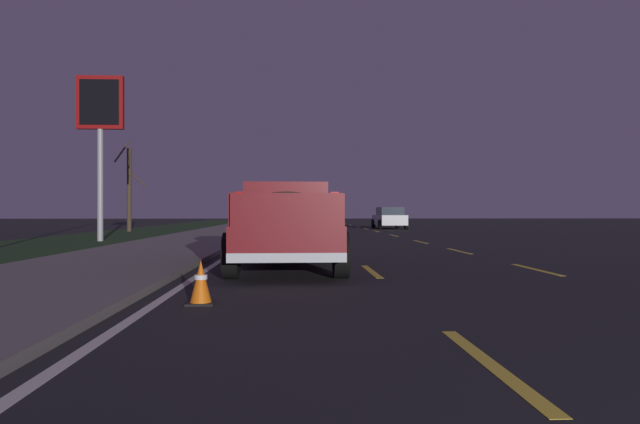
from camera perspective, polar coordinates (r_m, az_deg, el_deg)
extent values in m
plane|color=black|center=(28.17, 4.17, -2.45)|extent=(144.00, 144.00, 0.00)
cube|color=slate|center=(28.28, -11.01, -2.32)|extent=(108.00, 4.00, 0.12)
cube|color=#1E3819|center=(29.43, -20.70, -2.34)|extent=(108.00, 6.00, 0.01)
cube|color=yellow|center=(12.65, 21.09, -5.47)|extent=(2.40, 0.14, 0.01)
cube|color=yellow|center=(17.82, 13.94, -3.87)|extent=(2.40, 0.14, 0.01)
cube|color=yellow|center=(22.95, 10.17, -3.00)|extent=(2.40, 0.14, 0.01)
cube|color=yellow|center=(28.88, 7.51, -2.38)|extent=(2.40, 0.14, 0.01)
cube|color=yellow|center=(34.91, 5.75, -1.96)|extent=(2.40, 0.14, 0.01)
cube|color=yellow|center=(39.98, 4.69, -1.71)|extent=(2.40, 0.14, 0.01)
cube|color=yellow|center=(45.04, 3.87, -1.51)|extent=(2.40, 0.14, 0.01)
cube|color=yellow|center=(51.02, 3.11, -1.33)|extent=(2.40, 0.14, 0.01)
cube|color=yellow|center=(56.92, 2.52, -1.19)|extent=(2.40, 0.14, 0.01)
cube|color=yellow|center=(62.78, 2.04, -1.08)|extent=(2.40, 0.14, 0.01)
cube|color=yellow|center=(69.55, 1.59, -0.97)|extent=(2.40, 0.14, 0.01)
cube|color=yellow|center=(76.31, 1.22, -0.88)|extent=(2.40, 0.14, 0.01)
cube|color=yellow|center=(81.69, 0.97, -0.82)|extent=(2.40, 0.14, 0.01)
cube|color=yellow|center=(4.83, 16.89, -14.53)|extent=(2.40, 0.14, 0.01)
cube|color=yellow|center=(11.51, 5.23, -6.02)|extent=(2.40, 0.14, 0.01)
cube|color=yellow|center=(17.96, 2.40, -3.84)|extent=(2.40, 0.14, 0.01)
cube|color=yellow|center=(23.12, 1.28, -2.98)|extent=(2.40, 0.14, 0.01)
cube|color=yellow|center=(29.93, 0.40, -2.29)|extent=(2.40, 0.14, 0.01)
cube|color=yellow|center=(36.02, -0.10, -1.90)|extent=(2.40, 0.14, 0.01)
cube|color=yellow|center=(41.13, -0.41, -1.66)|extent=(2.40, 0.14, 0.01)
cube|color=yellow|center=(47.35, -0.70, -1.44)|extent=(2.40, 0.14, 0.01)
cube|color=yellow|center=(52.70, -0.89, -1.29)|extent=(2.40, 0.14, 0.01)
cube|color=yellow|center=(59.28, -1.08, -1.14)|extent=(2.40, 0.14, 0.01)
cube|color=yellow|center=(65.22, -1.21, -1.04)|extent=(2.40, 0.14, 0.01)
cube|color=yellow|center=(71.32, -1.33, -0.95)|extent=(2.40, 0.14, 0.01)
cube|color=yellow|center=(77.47, -1.43, -0.87)|extent=(2.40, 0.14, 0.01)
cube|color=silver|center=(28.04, -6.35, -2.45)|extent=(108.00, 0.14, 0.01)
cube|color=maroon|center=(12.02, -3.50, -2.58)|extent=(5.44, 2.12, 0.60)
cube|color=maroon|center=(13.19, -3.54, 0.91)|extent=(2.20, 1.89, 0.90)
cube|color=#1E2833|center=(12.15, -3.51, 1.22)|extent=(0.07, 1.44, 0.50)
cube|color=maroon|center=(10.96, -8.38, 0.20)|extent=(3.03, 0.15, 0.56)
cube|color=maroon|center=(10.97, 1.45, 0.20)|extent=(3.03, 0.15, 0.56)
cube|color=maroon|center=(9.34, -3.39, 0.23)|extent=(0.12, 1.88, 0.56)
cube|color=silver|center=(9.38, -3.39, -4.66)|extent=(0.17, 2.00, 0.16)
cube|color=red|center=(9.38, -8.28, 1.45)|extent=(0.06, 0.14, 0.20)
cube|color=red|center=(9.40, 1.50, 1.45)|extent=(0.06, 0.14, 0.20)
ellipsoid|color=#4C422D|center=(10.92, -3.46, 0.41)|extent=(2.63, 1.58, 0.64)
sphere|color=silver|center=(11.43, -5.29, -0.31)|extent=(0.40, 0.40, 0.40)
sphere|color=beige|center=(10.33, -1.77, -0.45)|extent=(0.34, 0.34, 0.34)
cylinder|color=black|center=(13.84, -7.70, -3.27)|extent=(0.84, 0.28, 0.84)
cylinder|color=black|center=(13.85, 0.59, -3.27)|extent=(0.84, 0.28, 0.84)
cylinder|color=black|center=(10.29, -9.02, -4.41)|extent=(0.84, 0.28, 0.84)
cylinder|color=black|center=(10.31, 2.15, -4.40)|extent=(0.84, 0.28, 0.84)
cube|color=#B2B5BA|center=(40.29, 7.05, -0.81)|extent=(4.43, 1.87, 0.70)
cube|color=#1E2833|center=(40.04, 7.11, 0.09)|extent=(2.49, 1.62, 0.56)
cylinder|color=black|center=(41.62, 5.45, -1.18)|extent=(0.68, 0.22, 0.68)
cylinder|color=black|center=(41.94, 7.88, -1.17)|extent=(0.68, 0.22, 0.68)
cylinder|color=black|center=(38.67, 6.14, -1.27)|extent=(0.68, 0.22, 0.68)
cylinder|color=black|center=(39.01, 8.75, -1.26)|extent=(0.68, 0.22, 0.68)
cube|color=red|center=(38.18, 7.64, -0.78)|extent=(0.10, 1.51, 0.10)
cube|color=#9E845B|center=(37.32, -3.12, -0.87)|extent=(4.42, 1.85, 0.70)
cube|color=#1E2833|center=(37.06, -3.12, 0.10)|extent=(2.48, 1.61, 0.56)
cylinder|color=black|center=(38.85, -4.40, -1.26)|extent=(0.68, 0.22, 0.68)
cylinder|color=black|center=(38.81, -1.74, -1.27)|extent=(0.68, 0.22, 0.68)
cylinder|color=black|center=(35.86, -4.60, -1.37)|extent=(0.68, 0.22, 0.68)
cylinder|color=black|center=(35.82, -1.72, -1.37)|extent=(0.68, 0.22, 0.68)
cube|color=red|center=(35.17, -3.19, -0.85)|extent=(0.10, 1.51, 0.10)
cylinder|color=#99999E|center=(24.95, -21.46, 5.09)|extent=(0.24, 0.24, 6.83)
cube|color=maroon|center=(25.26, -21.47, 10.33)|extent=(0.24, 1.90, 2.20)
cube|color=black|center=(25.14, -21.56, 10.38)|extent=(0.04, 1.60, 1.87)
cylinder|color=#423323|center=(36.14, -18.85, 2.14)|extent=(0.28, 0.28, 5.10)
cylinder|color=#423323|center=(35.93, -18.88, 5.23)|extent=(0.75, 0.26, 1.10)
cylinder|color=#423323|center=(36.21, -18.11, 3.24)|extent=(0.37, 0.96, 0.95)
cylinder|color=#423323|center=(35.98, -19.50, 5.84)|extent=(0.91, 0.72, 1.43)
cube|color=black|center=(7.59, -12.04, -9.08)|extent=(0.36, 0.36, 0.03)
cone|color=orange|center=(7.55, -12.04, -6.91)|extent=(0.28, 0.28, 0.55)
cylinder|color=white|center=(7.55, -12.04, -6.49)|extent=(0.17, 0.17, 0.06)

